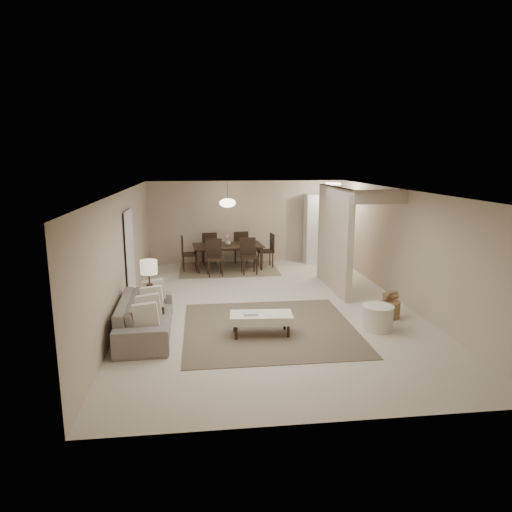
{
  "coord_description": "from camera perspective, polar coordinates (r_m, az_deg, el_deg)",
  "views": [
    {
      "loc": [
        -1.4,
        -9.36,
        3.14
      ],
      "look_at": [
        -0.22,
        0.38,
        1.05
      ],
      "focal_mm": 32.0,
      "sensor_mm": 36.0,
      "label": 1
    }
  ],
  "objects": [
    {
      "name": "right_wall",
      "position": [
        10.52,
        17.95,
        1.08
      ],
      "size": [
        0.0,
        9.0,
        9.0
      ],
      "primitive_type": "plane",
      "rotation": [
        1.57,
        0.0,
        -1.57
      ],
      "color": "#C1AF92",
      "rests_on": "floor"
    },
    {
      "name": "side_table",
      "position": [
        9.03,
        -12.99,
        -6.88
      ],
      "size": [
        0.54,
        0.54,
        0.53
      ],
      "primitive_type": "cube",
      "rotation": [
        0.0,
        0.0,
        0.14
      ],
      "color": "black",
      "rests_on": "floor"
    },
    {
      "name": "doorway",
      "position": [
        10.31,
        -15.52,
        -0.3
      ],
      "size": [
        0.04,
        0.9,
        2.04
      ],
      "primitive_type": "cube",
      "color": "black",
      "rests_on": "floor"
    },
    {
      "name": "ceiling",
      "position": [
        9.49,
        1.61,
        8.15
      ],
      "size": [
        9.0,
        9.0,
        0.0
      ],
      "primitive_type": "plane",
      "rotation": [
        3.14,
        0.0,
        0.0
      ],
      "color": "white",
      "rests_on": "back_wall"
    },
    {
      "name": "floor",
      "position": [
        9.98,
        1.52,
        -6.33
      ],
      "size": [
        9.0,
        9.0,
        0.0
      ],
      "primitive_type": "plane",
      "color": "beige",
      "rests_on": "ground"
    },
    {
      "name": "pendant_light",
      "position": [
        13.05,
        -3.58,
        6.64
      ],
      "size": [
        0.46,
        0.46,
        0.71
      ],
      "color": "#432E1D",
      "rests_on": "ceiling"
    },
    {
      "name": "table_lamp",
      "position": [
        8.8,
        -13.24,
        -1.79
      ],
      "size": [
        0.32,
        0.32,
        0.76
      ],
      "color": "#432E1D",
      "rests_on": "side_table"
    },
    {
      "name": "dining_chairs",
      "position": [
        13.26,
        -3.5,
        0.51
      ],
      "size": [
        2.7,
        2.04,
        1.0
      ],
      "color": "black",
      "rests_on": "dining_rug"
    },
    {
      "name": "sofa",
      "position": [
        8.61,
        -13.64,
        -7.34
      ],
      "size": [
        2.34,
        0.98,
        0.67
      ],
      "primitive_type": "imported",
      "rotation": [
        0.0,
        0.0,
        1.6
      ],
      "color": "gray",
      "rests_on": "floor"
    },
    {
      "name": "living_rug",
      "position": [
        8.74,
        1.7,
        -8.99
      ],
      "size": [
        3.2,
        3.2,
        0.01
      ],
      "primitive_type": "cube",
      "color": "brown",
      "rests_on": "floor"
    },
    {
      "name": "ottoman_bench",
      "position": [
        8.33,
        0.65,
        -7.76
      ],
      "size": [
        1.16,
        0.6,
        0.4
      ],
      "rotation": [
        0.0,
        0.0,
        -0.07
      ],
      "color": "white",
      "rests_on": "living_rug"
    },
    {
      "name": "partition",
      "position": [
        11.25,
        9.73,
        2.17
      ],
      "size": [
        0.15,
        2.5,
        2.5
      ],
      "primitive_type": "cube",
      "color": "#C1AF92",
      "rests_on": "floor"
    },
    {
      "name": "round_pouf",
      "position": [
        8.91,
        14.94,
        -7.47
      ],
      "size": [
        0.59,
        0.59,
        0.46
      ],
      "primitive_type": "cylinder",
      "color": "white",
      "rests_on": "floor"
    },
    {
      "name": "pantry_cabinet",
      "position": [
        14.18,
        8.52,
        3.41
      ],
      "size": [
        1.2,
        0.55,
        2.1
      ],
      "primitive_type": "cube",
      "color": "silver",
      "rests_on": "floor"
    },
    {
      "name": "vase",
      "position": [
        13.21,
        -3.52,
        1.73
      ],
      "size": [
        0.19,
        0.19,
        0.17
      ],
      "primitive_type": "imported",
      "rotation": [
        0.0,
        0.0,
        -0.21
      ],
      "color": "silver",
      "rests_on": "dining_table"
    },
    {
      "name": "dining_rug",
      "position": [
        13.37,
        -3.47,
        -1.56
      ],
      "size": [
        2.8,
        2.1,
        0.01
      ],
      "primitive_type": "cube",
      "color": "#7C6A4D",
      "rests_on": "floor"
    },
    {
      "name": "wicker_basket",
      "position": [
        9.64,
        16.39,
        -6.44
      ],
      "size": [
        0.52,
        0.52,
        0.34
      ],
      "primitive_type": "cylinder",
      "rotation": [
        0.0,
        0.0,
        -0.4
      ],
      "color": "brown",
      "rests_on": "floor"
    },
    {
      "name": "left_wall",
      "position": [
        9.69,
        -16.28,
        0.28
      ],
      "size": [
        0.0,
        9.0,
        9.0
      ],
      "primitive_type": "plane",
      "rotation": [
        1.57,
        0.0,
        1.57
      ],
      "color": "#C1AF92",
      "rests_on": "floor"
    },
    {
      "name": "flush_light",
      "position": [
        13.11,
        9.6,
        8.88
      ],
      "size": [
        0.44,
        0.44,
        0.05
      ],
      "primitive_type": "cylinder",
      "color": "white",
      "rests_on": "ceiling"
    },
    {
      "name": "dining_table",
      "position": [
        13.29,
        -3.49,
        -0.11
      ],
      "size": [
        2.08,
        1.28,
        0.7
      ],
      "primitive_type": "imported",
      "rotation": [
        0.0,
        0.0,
        0.08
      ],
      "color": "black",
      "rests_on": "dining_rug"
    },
    {
      "name": "back_wall",
      "position": [
        14.06,
        -1.14,
        4.3
      ],
      "size": [
        6.0,
        0.0,
        6.0
      ],
      "primitive_type": "plane",
      "rotation": [
        1.57,
        0.0,
        0.0
      ],
      "color": "#C1AF92",
      "rests_on": "floor"
    },
    {
      "name": "yellow_mat",
      "position": [
        12.97,
        10.09,
        -2.15
      ],
      "size": [
        0.87,
        0.57,
        0.01
      ],
      "primitive_type": "cube",
      "rotation": [
        0.0,
        0.0,
        0.07
      ],
      "color": "yellow",
      "rests_on": "floor"
    }
  ]
}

